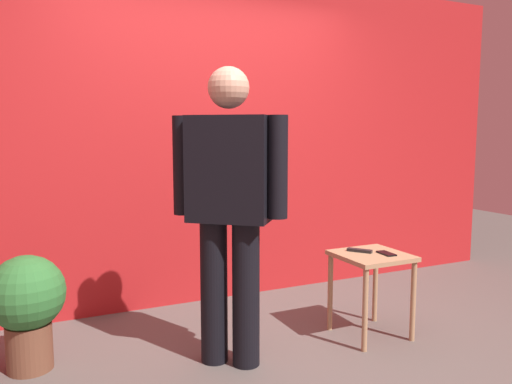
{
  "coord_description": "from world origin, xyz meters",
  "views": [
    {
      "loc": [
        -1.46,
        -2.46,
        1.4
      ],
      "look_at": [
        -0.03,
        0.55,
        1.0
      ],
      "focal_mm": 35.61,
      "sensor_mm": 36.0,
      "label": 1
    }
  ],
  "objects_px": {
    "standing_person": "(229,202)",
    "side_table": "(371,269)",
    "tv_remote": "(360,250)",
    "cell_phone": "(386,253)",
    "potted_plant": "(27,303)"
  },
  "relations": [
    {
      "from": "cell_phone",
      "to": "tv_remote",
      "type": "bearing_deg",
      "value": 137.65
    },
    {
      "from": "potted_plant",
      "to": "cell_phone",
      "type": "bearing_deg",
      "value": -12.79
    },
    {
      "from": "standing_person",
      "to": "cell_phone",
      "type": "distance_m",
      "value": 1.19
    },
    {
      "from": "tv_remote",
      "to": "potted_plant",
      "type": "xyz_separation_m",
      "value": [
        -2.09,
        0.37,
        -0.18
      ]
    },
    {
      "from": "tv_remote",
      "to": "potted_plant",
      "type": "bearing_deg",
      "value": 133.51
    },
    {
      "from": "standing_person",
      "to": "cell_phone",
      "type": "relative_size",
      "value": 12.29
    },
    {
      "from": "standing_person",
      "to": "tv_remote",
      "type": "xyz_separation_m",
      "value": [
        0.99,
        0.05,
        -0.41
      ]
    },
    {
      "from": "standing_person",
      "to": "side_table",
      "type": "bearing_deg",
      "value": -1.48
    },
    {
      "from": "standing_person",
      "to": "cell_phone",
      "type": "height_order",
      "value": "standing_person"
    },
    {
      "from": "standing_person",
      "to": "side_table",
      "type": "relative_size",
      "value": 3.07
    },
    {
      "from": "standing_person",
      "to": "tv_remote",
      "type": "height_order",
      "value": "standing_person"
    },
    {
      "from": "standing_person",
      "to": "tv_remote",
      "type": "distance_m",
      "value": 1.07
    },
    {
      "from": "cell_phone",
      "to": "tv_remote",
      "type": "relative_size",
      "value": 0.85
    },
    {
      "from": "standing_person",
      "to": "cell_phone",
      "type": "bearing_deg",
      "value": -4.22
    },
    {
      "from": "side_table",
      "to": "cell_phone",
      "type": "height_order",
      "value": "cell_phone"
    }
  ]
}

